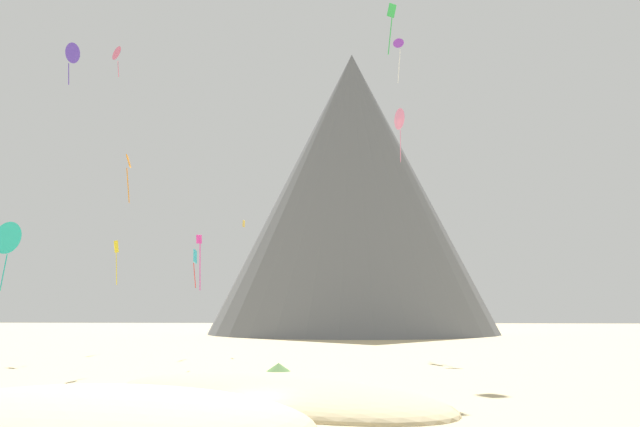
{
  "coord_description": "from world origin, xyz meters",
  "views": [
    {
      "loc": [
        5.6,
        -34.16,
        4.88
      ],
      "look_at": [
        1.04,
        38.64,
        14.11
      ],
      "focal_mm": 41.78,
      "sensor_mm": 36.0,
      "label": 1
    }
  ],
  "objects_px": {
    "kite_orange_mid": "(128,166)",
    "kite_green_high": "(391,18)",
    "kite_rainbow_high": "(117,54)",
    "kite_pink_high": "(399,119)",
    "rock_massif": "(347,205)",
    "kite_gold_mid": "(244,224)",
    "bush_low_patch": "(279,367)",
    "kite_yellow_low": "(116,253)",
    "kite_violet_high": "(399,45)",
    "kite_teal_low": "(6,238)",
    "kite_magenta_low": "(200,254)",
    "kite_indigo_high": "(71,53)",
    "kite_cyan_low": "(195,259)"
  },
  "relations": [
    {
      "from": "bush_low_patch",
      "to": "kite_violet_high",
      "type": "distance_m",
      "value": 52.16
    },
    {
      "from": "rock_massif",
      "to": "kite_rainbow_high",
      "type": "distance_m",
      "value": 59.32
    },
    {
      "from": "bush_low_patch",
      "to": "kite_cyan_low",
      "type": "height_order",
      "value": "kite_cyan_low"
    },
    {
      "from": "bush_low_patch",
      "to": "kite_orange_mid",
      "type": "distance_m",
      "value": 22.21
    },
    {
      "from": "bush_low_patch",
      "to": "kite_indigo_high",
      "type": "bearing_deg",
      "value": 164.46
    },
    {
      "from": "kite_rainbow_high",
      "to": "kite_pink_high",
      "type": "bearing_deg",
      "value": -142.62
    },
    {
      "from": "bush_low_patch",
      "to": "kite_cyan_low",
      "type": "distance_m",
      "value": 23.16
    },
    {
      "from": "kite_pink_high",
      "to": "kite_violet_high",
      "type": "distance_m",
      "value": 12.41
    },
    {
      "from": "bush_low_patch",
      "to": "kite_indigo_high",
      "type": "height_order",
      "value": "kite_indigo_high"
    },
    {
      "from": "kite_yellow_low",
      "to": "kite_magenta_low",
      "type": "relative_size",
      "value": 1.08
    },
    {
      "from": "kite_orange_mid",
      "to": "kite_teal_low",
      "type": "height_order",
      "value": "kite_orange_mid"
    },
    {
      "from": "kite_teal_low",
      "to": "kite_magenta_low",
      "type": "distance_m",
      "value": 15.62
    },
    {
      "from": "kite_yellow_low",
      "to": "kite_teal_low",
      "type": "distance_m",
      "value": 30.7
    },
    {
      "from": "kite_indigo_high",
      "to": "kite_magenta_low",
      "type": "relative_size",
      "value": 0.83
    },
    {
      "from": "rock_massif",
      "to": "kite_indigo_high",
      "type": "bearing_deg",
      "value": -106.85
    },
    {
      "from": "kite_yellow_low",
      "to": "kite_green_high",
      "type": "relative_size",
      "value": 1.23
    },
    {
      "from": "rock_massif",
      "to": "kite_cyan_low",
      "type": "xyz_separation_m",
      "value": [
        -14.22,
        -63.54,
        -14.3
      ]
    },
    {
      "from": "kite_orange_mid",
      "to": "kite_gold_mid",
      "type": "bearing_deg",
      "value": 16.33
    },
    {
      "from": "bush_low_patch",
      "to": "kite_orange_mid",
      "type": "relative_size",
      "value": 0.45
    },
    {
      "from": "kite_yellow_low",
      "to": "kite_pink_high",
      "type": "relative_size",
      "value": 0.79
    },
    {
      "from": "kite_yellow_low",
      "to": "kite_magenta_low",
      "type": "xyz_separation_m",
      "value": [
        14.46,
        -20.96,
        -1.61
      ]
    },
    {
      "from": "kite_rainbow_high",
      "to": "kite_magenta_low",
      "type": "distance_m",
      "value": 41.16
    },
    {
      "from": "kite_yellow_low",
      "to": "kite_gold_mid",
      "type": "relative_size",
      "value": 4.68
    },
    {
      "from": "kite_pink_high",
      "to": "rock_massif",
      "type": "bearing_deg",
      "value": 162.23
    },
    {
      "from": "kite_rainbow_high",
      "to": "kite_green_high",
      "type": "bearing_deg",
      "value": 178.35
    },
    {
      "from": "kite_gold_mid",
      "to": "bush_low_patch",
      "type": "bearing_deg",
      "value": -140.34
    },
    {
      "from": "bush_low_patch",
      "to": "kite_indigo_high",
      "type": "distance_m",
      "value": 34.26
    },
    {
      "from": "kite_pink_high",
      "to": "kite_indigo_high",
      "type": "height_order",
      "value": "kite_indigo_high"
    },
    {
      "from": "bush_low_patch",
      "to": "kite_teal_low",
      "type": "relative_size",
      "value": 0.37
    },
    {
      "from": "rock_massif",
      "to": "kite_green_high",
      "type": "xyz_separation_m",
      "value": [
        5.69,
        -81.31,
        4.16
      ]
    },
    {
      "from": "kite_orange_mid",
      "to": "kite_green_high",
      "type": "relative_size",
      "value": 1.02
    },
    {
      "from": "rock_massif",
      "to": "kite_violet_high",
      "type": "bearing_deg",
      "value": -80.64
    },
    {
      "from": "rock_massif",
      "to": "kite_orange_mid",
      "type": "height_order",
      "value": "rock_massif"
    },
    {
      "from": "kite_yellow_low",
      "to": "kite_rainbow_high",
      "type": "xyz_separation_m",
      "value": [
        -2.43,
        4.93,
        25.57
      ]
    },
    {
      "from": "kite_green_high",
      "to": "kite_orange_mid",
      "type": "bearing_deg",
      "value": 177.71
    },
    {
      "from": "bush_low_patch",
      "to": "kite_cyan_low",
      "type": "bearing_deg",
      "value": 121.1
    },
    {
      "from": "bush_low_patch",
      "to": "kite_magenta_low",
      "type": "bearing_deg",
      "value": 147.34
    },
    {
      "from": "kite_orange_mid",
      "to": "kite_cyan_low",
      "type": "relative_size",
      "value": 1.06
    },
    {
      "from": "kite_violet_high",
      "to": "kite_teal_low",
      "type": "bearing_deg",
      "value": 62.7
    },
    {
      "from": "kite_pink_high",
      "to": "kite_green_high",
      "type": "distance_m",
      "value": 28.4
    },
    {
      "from": "kite_orange_mid",
      "to": "kite_pink_high",
      "type": "height_order",
      "value": "kite_pink_high"
    },
    {
      "from": "kite_violet_high",
      "to": "kite_green_high",
      "type": "distance_m",
      "value": 35.24
    },
    {
      "from": "rock_massif",
      "to": "kite_magenta_low",
      "type": "xyz_separation_m",
      "value": [
        -10.74,
        -76.87,
        -14.66
      ]
    },
    {
      "from": "bush_low_patch",
      "to": "rock_massif",
      "type": "relative_size",
      "value": 0.03
    },
    {
      "from": "kite_indigo_high",
      "to": "kite_magenta_low",
      "type": "xyz_separation_m",
      "value": [
        12.32,
        -0.73,
        -18.31
      ]
    },
    {
      "from": "kite_rainbow_high",
      "to": "rock_massif",
      "type": "bearing_deg",
      "value": -77.8
    },
    {
      "from": "kite_violet_high",
      "to": "kite_magenta_low",
      "type": "bearing_deg",
      "value": 68.72
    },
    {
      "from": "bush_low_patch",
      "to": "rock_massif",
      "type": "distance_m",
      "value": 85.09
    },
    {
      "from": "kite_indigo_high",
      "to": "kite_violet_high",
      "type": "xyz_separation_m",
      "value": [
        30.9,
        28.57,
        10.45
      ]
    },
    {
      "from": "kite_violet_high",
      "to": "kite_rainbow_high",
      "type": "bearing_deg",
      "value": 16.6
    }
  ]
}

